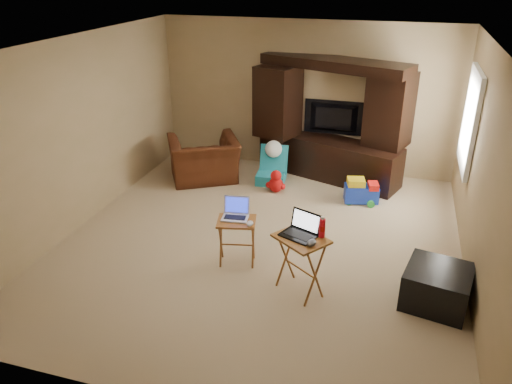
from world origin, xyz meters
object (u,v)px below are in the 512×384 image
(laptop_left, at_px, (235,210))
(mouse_left, at_px, (250,223))
(plush_toy, at_px, (276,181))
(laptop_right, at_px, (298,226))
(tray_table_right, at_px, (300,265))
(tray_table_left, at_px, (237,242))
(television, at_px, (333,119))
(entertainment_center, at_px, (331,120))
(recliner, at_px, (204,159))
(push_toy, at_px, (361,191))
(mouse_right, at_px, (311,243))
(water_bottle, at_px, (322,228))
(child_rocker, at_px, (271,165))
(ottoman, at_px, (437,287))

(laptop_left, height_order, mouse_left, laptop_left)
(plush_toy, height_order, laptop_right, laptop_right)
(tray_table_right, bearing_deg, tray_table_left, -167.27)
(television, relative_size, plush_toy, 2.75)
(plush_toy, distance_m, laptop_right, 2.68)
(entertainment_center, bearing_deg, recliner, -140.53)
(recliner, distance_m, push_toy, 2.61)
(push_toy, relative_size, tray_table_left, 0.88)
(mouse_right, bearing_deg, water_bottle, 70.71)
(tray_table_right, height_order, laptop_left, laptop_left)
(mouse_left, bearing_deg, laptop_right, -23.36)
(recliner, relative_size, laptop_left, 3.60)
(tray_table_right, bearing_deg, child_rocker, 146.61)
(ottoman, distance_m, tray_table_left, 2.28)
(ottoman, xyz_separation_m, water_bottle, (-1.23, -0.13, 0.58))
(tray_table_left, distance_m, laptop_right, 1.01)
(mouse_right, bearing_deg, ottoman, 14.18)
(laptop_left, xyz_separation_m, mouse_left, (0.22, -0.10, -0.10))
(plush_toy, height_order, laptop_left, laptop_left)
(ottoman, bearing_deg, entertainment_center, 117.81)
(entertainment_center, height_order, laptop_left, entertainment_center)
(entertainment_center, xyz_separation_m, mouse_left, (-0.44, -3.05, -0.38))
(ottoman, bearing_deg, television, 116.14)
(entertainment_center, distance_m, plush_toy, 1.36)
(recliner, xyz_separation_m, tray_table_left, (1.33, -2.27, -0.07))
(push_toy, distance_m, laptop_left, 2.51)
(plush_toy, bearing_deg, child_rocker, 117.34)
(tray_table_left, relative_size, laptop_right, 1.62)
(recliner, bearing_deg, mouse_right, 99.80)
(laptop_right, xyz_separation_m, mouse_left, (-0.61, 0.27, -0.20))
(plush_toy, height_order, tray_table_right, tray_table_right)
(tray_table_right, xyz_separation_m, mouse_left, (-0.65, 0.29, 0.26))
(entertainment_center, relative_size, child_rocker, 3.99)
(child_rocker, height_order, mouse_right, mouse_right)
(tray_table_right, relative_size, laptop_right, 1.91)
(tray_table_right, height_order, laptop_right, laptop_right)
(push_toy, relative_size, laptop_right, 1.43)
(ottoman, bearing_deg, laptop_left, 175.63)
(plush_toy, xyz_separation_m, ottoman, (2.34, -2.27, 0.03))
(push_toy, bearing_deg, tray_table_right, -113.02)
(mouse_right, height_order, water_bottle, water_bottle)
(plush_toy, relative_size, water_bottle, 1.73)
(laptop_left, relative_size, mouse_left, 2.58)
(child_rocker, relative_size, laptop_right, 1.69)
(entertainment_center, distance_m, recliner, 2.18)
(tray_table_right, relative_size, water_bottle, 3.25)
(plush_toy, xyz_separation_m, water_bottle, (1.11, -2.40, 0.61))
(recliner, height_order, plush_toy, recliner)
(entertainment_center, xyz_separation_m, child_rocker, (-0.86, -0.53, -0.68))
(push_toy, height_order, mouse_left, mouse_left)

